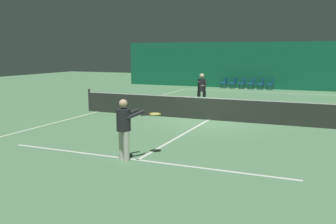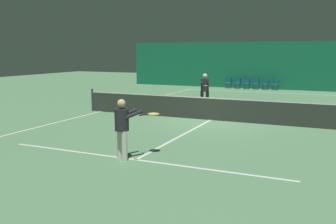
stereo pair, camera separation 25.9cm
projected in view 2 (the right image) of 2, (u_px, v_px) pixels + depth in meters
ground_plane at (211, 120)px, 15.64m from camera, size 60.00×60.00×0.00m
backdrop_curtain at (270, 66)px, 28.29m from camera, size 23.00×0.12×3.58m
court_line_baseline_far at (263, 92)px, 26.34m from camera, size 11.00×0.10×0.00m
court_line_service_far at (245, 102)px, 21.39m from camera, size 8.25×0.10×0.00m
court_line_service_near at (136, 160)px, 9.88m from camera, size 8.25×0.10×0.00m
court_line_sideline_left at (101, 111)px, 17.88m from camera, size 0.10×23.80×0.00m
court_line_centre at (211, 120)px, 15.64m from camera, size 0.10×12.80×0.00m
tennis_net at (211, 108)px, 15.56m from camera, size 12.00×0.10×1.07m
player_near at (123, 125)px, 9.75m from camera, size 0.99×1.32×1.62m
player_far at (205, 88)px, 18.69m from camera, size 0.84×1.42×1.75m
courtside_chair_0 at (230, 82)px, 29.19m from camera, size 0.44×0.44×0.84m
courtside_chair_1 at (239, 82)px, 28.90m from camera, size 0.44×0.44×0.84m
courtside_chair_2 at (248, 83)px, 28.61m from camera, size 0.44×0.44×0.84m
courtside_chair_3 at (257, 83)px, 28.32m from camera, size 0.44×0.44×0.84m
courtside_chair_4 at (267, 83)px, 28.03m from camera, size 0.44×0.44×0.84m
courtside_chair_5 at (276, 84)px, 27.74m from camera, size 0.44×0.44×0.84m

